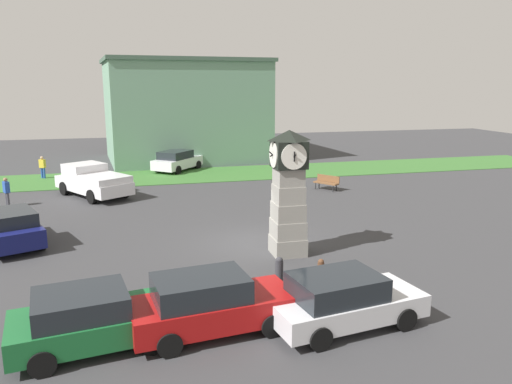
{
  "coord_description": "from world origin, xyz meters",
  "views": [
    {
      "loc": [
        -4.89,
        -19.38,
        6.57
      ],
      "look_at": [
        0.35,
        1.34,
        1.87
      ],
      "focal_mm": 35.0,
      "sensor_mm": 36.0,
      "label": 1
    }
  ],
  "objects_px": {
    "car_navy_sedan": "(91,319)",
    "pickup_truck": "(93,181)",
    "clock_tower": "(288,193)",
    "car_far_lot": "(177,161)",
    "bollard_near_tower": "(279,273)",
    "car_by_building": "(343,300)",
    "pedestrian_near_bench": "(43,166)",
    "bench": "(327,182)",
    "bollard_mid_row": "(321,271)",
    "car_end_of_row": "(9,228)",
    "car_near_tower": "(209,304)",
    "pedestrian_crossing_lot": "(7,190)"
  },
  "relations": [
    {
      "from": "car_navy_sedan",
      "to": "car_far_lot",
      "type": "distance_m",
      "value": 25.92
    },
    {
      "from": "pickup_truck",
      "to": "car_end_of_row",
      "type": "bearing_deg",
      "value": -107.11
    },
    {
      "from": "bollard_near_tower",
      "to": "car_end_of_row",
      "type": "distance_m",
      "value": 11.65
    },
    {
      "from": "car_far_lot",
      "to": "pickup_truck",
      "type": "xyz_separation_m",
      "value": [
        -5.63,
        -7.53,
        0.14
      ]
    },
    {
      "from": "car_navy_sedan",
      "to": "car_near_tower",
      "type": "bearing_deg",
      "value": 0.72
    },
    {
      "from": "car_by_building",
      "to": "car_far_lot",
      "type": "distance_m",
      "value": 26.1
    },
    {
      "from": "pedestrian_near_bench",
      "to": "car_by_building",
      "type": "bearing_deg",
      "value": -65.55
    },
    {
      "from": "car_near_tower",
      "to": "car_end_of_row",
      "type": "xyz_separation_m",
      "value": [
        -6.77,
        9.13,
        -0.02
      ]
    },
    {
      "from": "car_navy_sedan",
      "to": "pickup_truck",
      "type": "xyz_separation_m",
      "value": [
        -1.05,
        17.99,
        0.16
      ]
    },
    {
      "from": "pedestrian_near_bench",
      "to": "car_navy_sedan",
      "type": "bearing_deg",
      "value": -78.92
    },
    {
      "from": "clock_tower",
      "to": "car_near_tower",
      "type": "distance_m",
      "value": 6.95
    },
    {
      "from": "car_by_building",
      "to": "pedestrian_crossing_lot",
      "type": "xyz_separation_m",
      "value": [
        -11.99,
        16.93,
        0.15
      ]
    },
    {
      "from": "bollard_mid_row",
      "to": "car_near_tower",
      "type": "distance_m",
      "value": 4.77
    },
    {
      "from": "bollard_mid_row",
      "to": "car_by_building",
      "type": "xyz_separation_m",
      "value": [
        -0.52,
        -2.94,
        0.33
      ]
    },
    {
      "from": "car_by_building",
      "to": "bollard_near_tower",
      "type": "bearing_deg",
      "value": 109.17
    },
    {
      "from": "clock_tower",
      "to": "pedestrian_near_bench",
      "type": "bearing_deg",
      "value": 121.67
    },
    {
      "from": "pickup_truck",
      "to": "pedestrian_crossing_lot",
      "type": "distance_m",
      "value": 4.61
    },
    {
      "from": "car_end_of_row",
      "to": "pedestrian_near_bench",
      "type": "xyz_separation_m",
      "value": [
        -1.05,
        15.43,
        0.1
      ]
    },
    {
      "from": "clock_tower",
      "to": "bench",
      "type": "relative_size",
      "value": 3.01
    },
    {
      "from": "bench",
      "to": "pedestrian_near_bench",
      "type": "relative_size",
      "value": 1.02
    },
    {
      "from": "clock_tower",
      "to": "pedestrian_near_bench",
      "type": "xyz_separation_m",
      "value": [
        -11.77,
        19.08,
        -1.54
      ]
    },
    {
      "from": "pedestrian_near_bench",
      "to": "pedestrian_crossing_lot",
      "type": "distance_m",
      "value": 8.19
    },
    {
      "from": "clock_tower",
      "to": "car_far_lot",
      "type": "relative_size",
      "value": 1.07
    },
    {
      "from": "car_by_building",
      "to": "bench",
      "type": "height_order",
      "value": "car_by_building"
    },
    {
      "from": "bollard_near_tower",
      "to": "car_end_of_row",
      "type": "xyz_separation_m",
      "value": [
        -9.4,
        6.88,
        0.23
      ]
    },
    {
      "from": "car_end_of_row",
      "to": "pedestrian_crossing_lot",
      "type": "xyz_separation_m",
      "value": [
        -1.62,
        7.25,
        0.12
      ]
    },
    {
      "from": "clock_tower",
      "to": "bollard_mid_row",
      "type": "distance_m",
      "value": 3.68
    },
    {
      "from": "clock_tower",
      "to": "car_end_of_row",
      "type": "height_order",
      "value": "clock_tower"
    },
    {
      "from": "car_end_of_row",
      "to": "pedestrian_crossing_lot",
      "type": "height_order",
      "value": "pedestrian_crossing_lot"
    },
    {
      "from": "pedestrian_crossing_lot",
      "to": "car_near_tower",
      "type": "bearing_deg",
      "value": -62.86
    },
    {
      "from": "bollard_near_tower",
      "to": "car_by_building",
      "type": "distance_m",
      "value": 2.96
    },
    {
      "from": "pickup_truck",
      "to": "pedestrian_near_bench",
      "type": "relative_size",
      "value": 3.62
    },
    {
      "from": "car_near_tower",
      "to": "car_end_of_row",
      "type": "height_order",
      "value": "car_near_tower"
    },
    {
      "from": "bollard_near_tower",
      "to": "car_far_lot",
      "type": "distance_m",
      "value": 23.26
    },
    {
      "from": "car_navy_sedan",
      "to": "pedestrian_near_bench",
      "type": "relative_size",
      "value": 2.74
    },
    {
      "from": "car_navy_sedan",
      "to": "car_near_tower",
      "type": "xyz_separation_m",
      "value": [
        3.01,
        0.04,
        0.04
      ]
    },
    {
      "from": "car_navy_sedan",
      "to": "pickup_truck",
      "type": "relative_size",
      "value": 0.76
    },
    {
      "from": "car_by_building",
      "to": "bench",
      "type": "xyz_separation_m",
      "value": [
        6.37,
        16.81,
        -0.24
      ]
    },
    {
      "from": "pedestrian_near_bench",
      "to": "bollard_mid_row",
      "type": "bearing_deg",
      "value": -61.71
    },
    {
      "from": "bollard_near_tower",
      "to": "car_navy_sedan",
      "type": "height_order",
      "value": "car_navy_sedan"
    },
    {
      "from": "bollard_mid_row",
      "to": "bench",
      "type": "distance_m",
      "value": 15.05
    },
    {
      "from": "bollard_near_tower",
      "to": "bollard_mid_row",
      "type": "relative_size",
      "value": 1.29
    },
    {
      "from": "bollard_mid_row",
      "to": "pedestrian_crossing_lot",
      "type": "distance_m",
      "value": 18.77
    },
    {
      "from": "pedestrian_near_bench",
      "to": "car_end_of_row",
      "type": "bearing_deg",
      "value": -86.11
    },
    {
      "from": "pickup_truck",
      "to": "bench",
      "type": "xyz_separation_m",
      "value": [
        14.02,
        -1.69,
        -0.41
      ]
    },
    {
      "from": "clock_tower",
      "to": "car_far_lot",
      "type": "xyz_separation_m",
      "value": [
        -2.37,
        20.0,
        -1.64
      ]
    },
    {
      "from": "pickup_truck",
      "to": "pedestrian_crossing_lot",
      "type": "height_order",
      "value": "pickup_truck"
    },
    {
      "from": "bollard_mid_row",
      "to": "pickup_truck",
      "type": "height_order",
      "value": "pickup_truck"
    },
    {
      "from": "bollard_near_tower",
      "to": "car_end_of_row",
      "type": "bearing_deg",
      "value": 143.77
    },
    {
      "from": "pickup_truck",
      "to": "bench",
      "type": "height_order",
      "value": "pickup_truck"
    }
  ]
}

